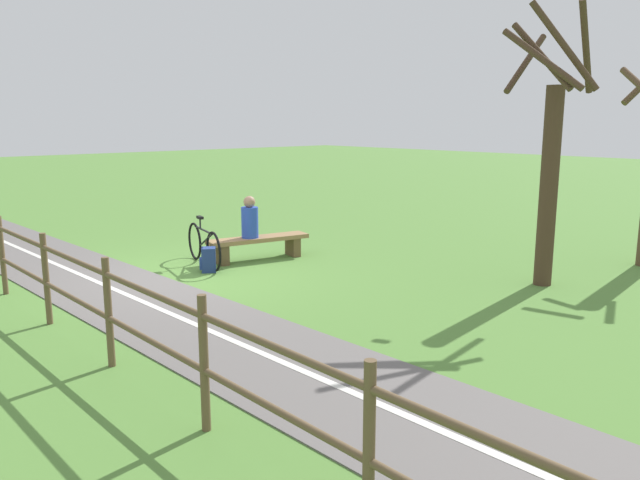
{
  "coord_description": "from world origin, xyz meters",
  "views": [
    {
      "loc": [
        5.15,
        9.27,
        2.67
      ],
      "look_at": [
        -1.26,
        2.14,
        0.8
      ],
      "focal_mm": 34.68,
      "sensor_mm": 36.0,
      "label": 1
    }
  ],
  "objects": [
    {
      "name": "backpack",
      "position": [
        -0.54,
        -0.03,
        0.22
      ],
      "size": [
        0.36,
        0.35,
        0.44
      ],
      "rotation": [
        0.0,
        0.0,
        4.13
      ],
      "color": "navy",
      "rests_on": "ground_plane"
    },
    {
      "name": "path_centre_line",
      "position": [
        1.13,
        4.0,
        0.02
      ],
      "size": [
        0.98,
        31.99,
        0.0
      ],
      "primitive_type": "cube",
      "rotation": [
        0.0,
        0.0,
        0.03
      ],
      "color": "silver",
      "rests_on": "paved_path"
    },
    {
      "name": "person_seated",
      "position": [
        -1.61,
        -0.24,
        0.81
      ],
      "size": [
        0.38,
        0.38,
        0.8
      ],
      "rotation": [
        0.0,
        0.0,
        -0.2
      ],
      "color": "#2847B7",
      "rests_on": "bench"
    },
    {
      "name": "tree_far_right",
      "position": [
        -4.1,
        4.41,
        2.05
      ],
      "size": [
        1.3,
        1.35,
        4.38
      ],
      "color": "#473323",
      "rests_on": "ground_plane"
    },
    {
      "name": "fence_roadside",
      "position": [
        2.55,
        4.9,
        0.73
      ],
      "size": [
        0.15,
        15.55,
        1.23
      ],
      "rotation": [
        0.0,
        0.0,
        1.58
      ],
      "color": "brown",
      "rests_on": "ground_plane"
    },
    {
      "name": "bicycle",
      "position": [
        -0.75,
        -0.51,
        0.38
      ],
      "size": [
        0.46,
        1.78,
        0.9
      ],
      "rotation": [
        0.0,
        0.0,
        1.34
      ],
      "color": "black",
      "rests_on": "ground_plane"
    },
    {
      "name": "ground_plane",
      "position": [
        0.0,
        0.0,
        0.0
      ],
      "size": [
        80.0,
        80.0,
        0.0
      ],
      "primitive_type": "plane",
      "color": "#548438"
    },
    {
      "name": "paved_path",
      "position": [
        1.13,
        4.0,
        0.01
      ],
      "size": [
        2.98,
        36.04,
        0.02
      ],
      "primitive_type": "cube",
      "rotation": [
        0.0,
        0.0,
        0.03
      ],
      "color": "#66605E",
      "rests_on": "ground_plane"
    },
    {
      "name": "bench",
      "position": [
        -1.78,
        -0.21,
        0.32
      ],
      "size": [
        2.05,
        0.83,
        0.45
      ],
      "rotation": [
        0.0,
        0.0,
        -0.2
      ],
      "color": "#937047",
      "rests_on": "ground_plane"
    }
  ]
}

